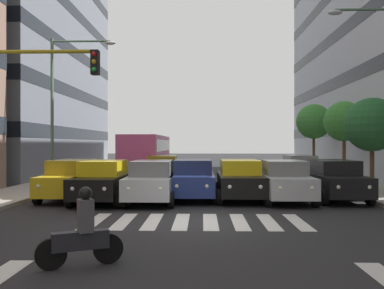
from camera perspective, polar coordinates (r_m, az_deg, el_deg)
ground_plane at (r=13.13m, az=0.54°, el=-10.50°), size 180.00×180.00×0.00m
building_right_block_0 at (r=38.37m, az=-24.04°, el=13.49°), size 11.80×21.45×22.61m
crosswalk_markings at (r=13.13m, az=0.54°, el=-10.49°), size 6.75×2.80×0.01m
car_0 at (r=18.82m, az=18.97°, el=-4.57°), size 2.02×4.44×1.72m
car_1 at (r=17.84m, az=12.48°, el=-4.83°), size 2.02×4.44×1.72m
car_2 at (r=18.01m, az=6.56°, el=-4.78°), size 2.02×4.44×1.72m
car_3 at (r=18.14m, az=0.15°, el=-4.74°), size 2.02×4.44×1.72m
car_4 at (r=17.23m, az=-5.52°, el=-5.00°), size 2.02×4.44×1.72m
car_5 at (r=17.60m, az=-12.07°, el=-4.89°), size 2.02×4.44×1.72m
car_6 at (r=18.77m, az=-16.12°, el=-4.58°), size 2.02×4.44×1.72m
car_row2_0 at (r=25.97m, az=14.59°, el=-3.28°), size 2.02×4.44×1.72m
car_row2_1 at (r=24.39m, az=-4.06°, el=-3.50°), size 2.02×4.44×1.72m
bus_behind_traffic at (r=30.92m, az=-6.19°, el=-0.93°), size 2.78×10.50×3.00m
motorcycle_with_rider at (r=8.64m, az=-14.81°, el=-11.73°), size 1.58×0.82×1.57m
traffic_light_gantry at (r=14.19m, az=-22.88°, el=5.08°), size 3.72×0.36×5.50m
street_lamp_right at (r=22.88m, az=-17.31°, el=6.35°), size 3.41×0.28×7.77m
street_tree_1 at (r=21.63m, az=23.41°, el=2.49°), size 2.57×2.57×4.47m
street_tree_2 at (r=26.71m, az=20.09°, el=2.97°), size 2.42×2.42×4.83m
street_tree_3 at (r=31.85m, az=16.33°, el=3.01°), size 2.55×2.55×5.18m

